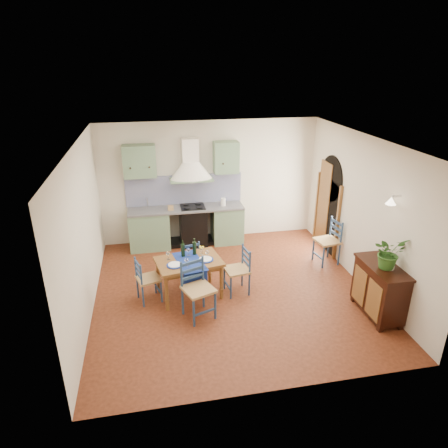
% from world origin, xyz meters
% --- Properties ---
extents(floor, '(5.00, 5.00, 0.00)m').
position_xyz_m(floor, '(0.00, 0.00, 0.00)').
color(floor, '#3F1A0D').
rests_on(floor, ground).
extents(back_wall, '(5.00, 0.96, 2.80)m').
position_xyz_m(back_wall, '(-0.47, 2.29, 1.05)').
color(back_wall, beige).
rests_on(back_wall, ground).
extents(right_wall, '(0.26, 5.00, 2.80)m').
position_xyz_m(right_wall, '(2.50, 0.28, 1.34)').
color(right_wall, beige).
rests_on(right_wall, ground).
extents(left_wall, '(0.04, 5.00, 2.80)m').
position_xyz_m(left_wall, '(-2.50, 0.00, 1.40)').
color(left_wall, beige).
rests_on(left_wall, ground).
extents(ceiling, '(5.00, 5.00, 0.01)m').
position_xyz_m(ceiling, '(0.00, 0.00, 2.80)').
color(ceiling, white).
rests_on(ceiling, back_wall).
extents(dining_table, '(1.25, 0.98, 1.04)m').
position_xyz_m(dining_table, '(-0.78, -0.01, 0.64)').
color(dining_table, brown).
rests_on(dining_table, ground).
extents(chair_near, '(0.61, 0.61, 1.00)m').
position_xyz_m(chair_near, '(-0.72, -0.65, 0.52)').
color(chair_near, navy).
rests_on(chair_near, ground).
extents(chair_far, '(0.48, 0.48, 0.86)m').
position_xyz_m(chair_far, '(-0.74, 0.57, 0.44)').
color(chair_far, navy).
rests_on(chair_far, ground).
extents(chair_left, '(0.48, 0.48, 0.84)m').
position_xyz_m(chair_left, '(-1.54, -0.03, 0.43)').
color(chair_left, navy).
rests_on(chair_left, ground).
extents(chair_right, '(0.47, 0.47, 0.89)m').
position_xyz_m(chair_right, '(0.11, -0.06, 0.46)').
color(chair_right, navy).
rests_on(chair_right, ground).
extents(chair_spare, '(0.52, 0.52, 0.96)m').
position_xyz_m(chair_spare, '(2.23, 0.73, 0.50)').
color(chair_spare, navy).
rests_on(chair_spare, ground).
extents(sideboard, '(0.50, 1.05, 0.94)m').
position_xyz_m(sideboard, '(2.26, -1.19, 0.51)').
color(sideboard, black).
rests_on(sideboard, ground).
extents(potted_plant, '(0.55, 0.50, 0.54)m').
position_xyz_m(potted_plant, '(2.28, -1.25, 1.20)').
color(potted_plant, '#2A561E').
rests_on(potted_plant, sideboard).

